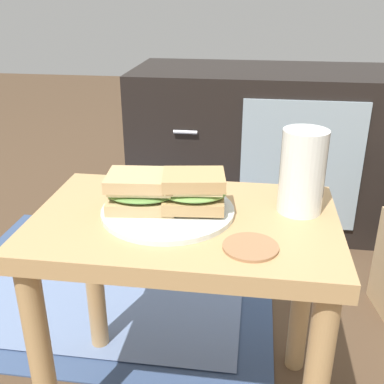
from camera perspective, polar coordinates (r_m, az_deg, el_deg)
side_table at (r=0.90m, az=-0.86°, el=-8.16°), size 0.56×0.36×0.46m
tv_cabinet at (r=1.79m, az=8.76°, el=5.40°), size 0.96×0.46×0.58m
area_rug at (r=1.50m, az=-9.67°, el=-10.72°), size 0.98×0.81×0.01m
plate at (r=0.87m, az=-2.96°, el=-2.31°), size 0.25×0.25×0.01m
sandwich_front at (r=0.86m, az=-6.17°, el=0.10°), size 0.14×0.11×0.07m
sandwich_back at (r=0.84m, az=0.20°, el=0.14°), size 0.13×0.10×0.07m
beer_glass at (r=0.87m, az=13.32°, el=2.23°), size 0.08×0.08×0.16m
coaster at (r=0.76m, az=7.17°, el=-6.67°), size 0.09×0.09×0.01m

